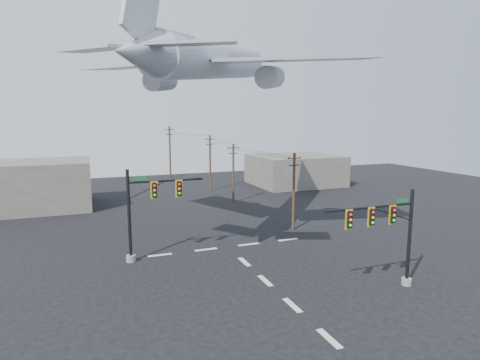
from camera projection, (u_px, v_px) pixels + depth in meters
name	position (u px, v px, depth m)	size (l,w,h in m)	color
ground	(292.00, 305.00, 24.48)	(120.00, 120.00, 0.00)	black
lane_markings	(258.00, 274.00, 29.40)	(14.00, 21.20, 0.01)	beige
signal_mast_near	(390.00, 234.00, 26.25)	(7.07, 0.73, 6.67)	gray
signal_mast_far	(146.00, 212.00, 31.74)	(6.32, 0.82, 7.43)	gray
utility_pole_a	(294.00, 190.00, 40.43)	(1.58, 0.30, 7.88)	#47311E
utility_pole_b	(233.00, 172.00, 53.60)	(1.61, 0.27, 7.93)	#47311E
utility_pole_c	(210.00, 162.00, 62.43)	(1.72, 0.68, 8.68)	#47311E
utility_pole_d	(170.00, 151.00, 76.83)	(1.91, 0.91, 9.77)	#47311E
power_lines	(216.00, 142.00, 58.36)	(6.04, 41.31, 1.24)	black
airliner	(214.00, 61.00, 34.94)	(24.33, 26.23, 7.82)	#ACB1B9
building_left	(13.00, 186.00, 49.26)	(18.00, 10.00, 6.00)	slate
building_right	(295.00, 170.00, 68.78)	(14.00, 12.00, 5.00)	slate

